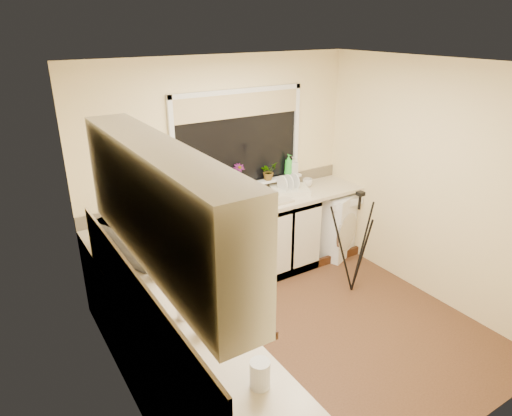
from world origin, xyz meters
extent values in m
plane|color=brown|center=(0.00, 0.00, 0.00)|extent=(3.20, 3.20, 0.00)
plane|color=white|center=(0.00, 0.00, 2.45)|extent=(3.20, 3.20, 0.00)
plane|color=#FAE3A7|center=(0.00, 1.50, 1.23)|extent=(3.20, 0.00, 3.20)
plane|color=#FAE3A7|center=(0.00, -1.50, 1.23)|extent=(3.20, 0.00, 3.20)
plane|color=#FAE3A7|center=(-1.60, 0.00, 1.23)|extent=(0.00, 3.00, 3.00)
plane|color=#FAE3A7|center=(1.60, 0.00, 1.23)|extent=(0.00, 3.00, 3.00)
cube|color=silver|center=(-0.33, 1.20, 0.43)|extent=(2.55, 0.60, 0.86)
cube|color=silver|center=(-1.30, -0.30, 0.43)|extent=(0.54, 2.40, 0.86)
cube|color=beige|center=(0.00, 1.20, 0.88)|extent=(3.20, 0.60, 0.04)
cube|color=beige|center=(-1.30, -0.30, 0.88)|extent=(0.60, 2.40, 0.04)
cube|color=silver|center=(-1.44, -0.45, 1.80)|extent=(0.28, 1.90, 0.70)
cube|color=beige|center=(-1.59, -0.30, 1.12)|extent=(0.02, 2.40, 0.45)
cube|color=beige|center=(0.00, 1.49, 0.97)|extent=(3.20, 0.02, 0.14)
cube|color=black|center=(0.20, 1.49, 1.55)|extent=(1.50, 0.02, 1.00)
cube|color=tan|center=(0.20, 1.46, 1.92)|extent=(1.50, 0.02, 0.25)
cube|color=white|center=(0.20, 1.43, 1.04)|extent=(1.60, 0.14, 0.03)
cube|color=tan|center=(0.20, 1.20, 0.91)|extent=(0.82, 0.46, 0.03)
cylinder|color=silver|center=(0.20, 1.38, 1.02)|extent=(0.03, 0.03, 0.24)
cube|color=white|center=(1.35, 1.17, 0.41)|extent=(0.74, 0.73, 0.82)
cube|color=#ABACB3|center=(-0.57, 1.11, 0.91)|extent=(0.42, 0.36, 0.02)
cube|color=#5A5BF4|center=(-0.52, 1.25, 1.04)|extent=(0.36, 0.18, 0.25)
cylinder|color=white|center=(-1.22, 0.26, 1.01)|extent=(0.17, 0.17, 0.22)
cube|color=beige|center=(0.73, 1.23, 0.93)|extent=(0.52, 0.46, 0.06)
cylinder|color=silver|center=(-1.19, -1.11, 0.98)|extent=(0.11, 0.11, 0.17)
cylinder|color=silver|center=(-1.30, -0.32, 0.95)|extent=(0.08, 0.08, 0.10)
imported|color=silver|center=(-1.26, 0.71, 1.06)|extent=(0.60, 0.70, 0.32)
imported|color=#999999|center=(-0.38, 1.42, 1.17)|extent=(0.13, 0.10, 0.24)
imported|color=#999999|center=(-0.05, 1.41, 1.17)|extent=(0.16, 0.14, 0.23)
imported|color=#999999|center=(0.16, 1.42, 1.17)|extent=(0.16, 0.16, 0.24)
imported|color=#999999|center=(0.55, 1.41, 1.15)|extent=(0.21, 0.19, 0.21)
imported|color=green|center=(0.85, 1.43, 1.18)|extent=(0.10, 0.10, 0.25)
imported|color=#999999|center=(0.91, 1.43, 1.15)|extent=(0.10, 0.10, 0.21)
imported|color=silver|center=(1.05, 1.30, 0.95)|extent=(0.16, 0.16, 0.10)
imported|color=beige|center=(-1.26, -0.54, 0.95)|extent=(0.14, 0.14, 0.10)
camera|label=1|loc=(-2.24, -2.73, 2.76)|focal=31.82mm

